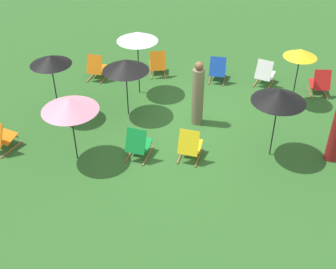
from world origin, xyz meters
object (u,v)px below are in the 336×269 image
Objects in this scene: deckchair_4 at (218,70)px; deckchair_7 at (190,145)px; umbrella_5 at (70,105)px; deckchair_1 at (265,74)px; deckchair_3 at (0,137)px; deckchair_6 at (138,144)px; umbrella_2 at (279,96)px; deckchair_2 at (320,83)px; umbrella_0 at (126,65)px; deckchair_8 at (97,68)px; person_0 at (198,95)px; umbrella_3 at (137,37)px; umbrella_4 at (50,60)px; deckchair_0 at (158,64)px; umbrella_1 at (301,53)px.

deckchair_7 is (0.33, 3.99, 0.00)m from deckchair_4.
umbrella_5 is (2.99, 4.47, 1.14)m from deckchair_4.
deckchair_3 is at bearing 52.66° from deckchair_1.
deckchair_7 is (-1.22, -0.15, 0.00)m from deckchair_6.
deckchair_4 is 4.06m from umbrella_2.
umbrella_0 reaches higher than deckchair_2.
deckchair_8 is (3.38, -3.49, 0.00)m from deckchair_7.
person_0 is (-2.64, -2.05, -0.66)m from umbrella_5.
umbrella_3 is at bearing -69.97° from deckchair_6.
deckchair_1 is 6.33m from umbrella_4.
umbrella_4 reaches higher than deckchair_2.
deckchair_0 is 1.03× the size of deckchair_6.
deckchair_8 is (5.14, 0.51, 0.00)m from deckchair_1.
person_0 is (3.36, 2.10, 0.48)m from deckchair_2.
deckchair_3 is 0.52× the size of umbrella_1.
deckchair_8 is at bearing 2.30° from deckchair_0.
umbrella_4 is at bearing 86.41° from person_0.
deckchair_4 is 3.44m from umbrella_0.
umbrella_3 is (3.79, -2.40, 0.12)m from umbrella_2.
deckchair_8 is at bearing -90.67° from deckchair_3.
umbrella_3 is at bearing 45.62° from person_0.
deckchair_0 and deckchair_7 have the same top height.
deckchair_7 is at bearing 39.99° from deckchair_2.
person_0 is (-3.73, -0.39, -0.86)m from umbrella_4.
umbrella_2 reaches higher than deckchair_0.
deckchair_0 is at bearing -12.34° from deckchair_2.
umbrella_0 is 1.25m from umbrella_3.
deckchair_1 is 6.39m from umbrella_5.
umbrella_4 is at bearing 86.53° from deckchair_8.
umbrella_1 is at bearing 150.69° from deckchair_0.
umbrella_2 is at bearing 162.93° from umbrella_0.
umbrella_2 is 1.09× the size of umbrella_5.
deckchair_6 is 3.40m from umbrella_3.
deckchair_3 and deckchair_4 have the same top height.
deckchair_6 and deckchair_8 have the same top height.
deckchair_1 is 1.62m from deckchair_2.
umbrella_4 reaches higher than person_0.
umbrella_5 is at bearing 118.26° from person_0.
umbrella_1 is (-4.13, 1.02, 1.17)m from deckchair_0.
umbrella_1 reaches higher than deckchair_6.
umbrella_3 is 1.04× the size of umbrella_4.
deckchair_8 is at bearing -4.30° from umbrella_1.
umbrella_4 reaches higher than umbrella_5.
deckchair_8 is 3.91m from person_0.
person_0 is (-3.36, 1.93, 0.48)m from deckchair_8.
deckchair_1 is at bearing -178.10° from deckchair_4.
deckchair_4 is at bearing -22.96° from umbrella_1.
umbrella_3 reaches higher than person_0.
deckchair_8 is at bearing -99.02° from umbrella_4.
umbrella_3 reaches higher than deckchair_4.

